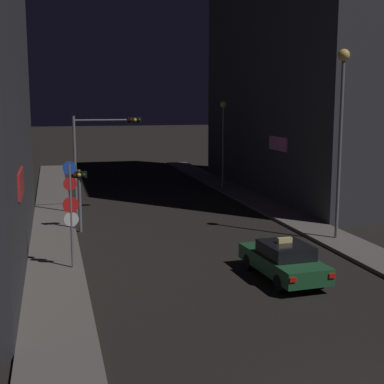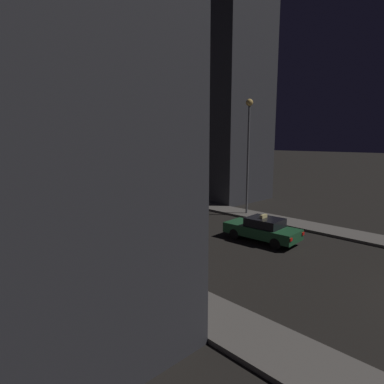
{
  "view_description": "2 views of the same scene",
  "coord_description": "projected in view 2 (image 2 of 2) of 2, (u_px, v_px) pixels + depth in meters",
  "views": [
    {
      "loc": [
        -6.55,
        -8.55,
        6.61
      ],
      "look_at": [
        0.64,
        19.42,
        1.89
      ],
      "focal_mm": 51.33,
      "sensor_mm": 36.0,
      "label": 1
    },
    {
      "loc": [
        -14.05,
        -0.37,
        5.96
      ],
      "look_at": [
        1.56,
        15.73,
        2.31
      ],
      "focal_mm": 30.07,
      "sensor_mm": 36.0,
      "label": 2
    }
  ],
  "objects": [
    {
      "name": "sidewalk_left",
      "position": [
        34.0,
        222.0,
        23.19
      ],
      "size": [
        2.19,
        51.56,
        0.17
      ],
      "primitive_type": "cube",
      "color": "#5B5651",
      "rests_on": "ground_plane"
    },
    {
      "name": "sidewalk_right",
      "position": [
        172.0,
        199.0,
        32.24
      ],
      "size": [
        2.19,
        51.56,
        0.17
      ],
      "primitive_type": "cube",
      "color": "#5B5651",
      "rests_on": "ground_plane"
    },
    {
      "name": "building_facade_right",
      "position": [
        172.0,
        95.0,
        37.37
      ],
      "size": [
        7.08,
        23.48,
        22.15
      ],
      "color": "#333338",
      "rests_on": "ground_plane"
    },
    {
      "name": "taxi",
      "position": [
        262.0,
        229.0,
        19.03
      ],
      "size": [
        2.04,
        4.54,
        1.62
      ],
      "color": "#1E512D",
      "rests_on": "ground_plane"
    },
    {
      "name": "traffic_light_overhead",
      "position": [
        67.0,
        163.0,
        24.55
      ],
      "size": [
        4.02,
        0.42,
        5.84
      ],
      "color": "slate",
      "rests_on": "ground_plane"
    },
    {
      "name": "traffic_light_left_kerb",
      "position": [
        75.0,
        196.0,
        20.8
      ],
      "size": [
        0.8,
        0.42,
        3.24
      ],
      "color": "slate",
      "rests_on": "ground_plane"
    },
    {
      "name": "sign_pole_left",
      "position": [
        122.0,
        210.0,
        15.51
      ],
      "size": [
        0.62,
        0.1,
        4.22
      ],
      "color": "slate",
      "rests_on": "sidewalk_left"
    },
    {
      "name": "street_lamp_near_block",
      "position": [
        249.0,
        136.0,
        24.76
      ],
      "size": [
        0.55,
        0.55,
        8.86
      ],
      "color": "slate",
      "rests_on": "sidewalk_right"
    },
    {
      "name": "street_lamp_far_block",
      "position": [
        128.0,
        152.0,
        35.83
      ],
      "size": [
        0.49,
        0.49,
        6.53
      ],
      "color": "slate",
      "rests_on": "sidewalk_right"
    }
  ]
}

